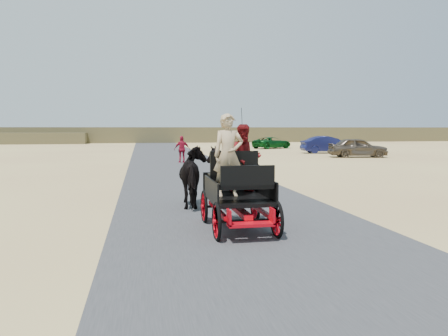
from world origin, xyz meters
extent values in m
plane|color=tan|center=(0.00, 0.00, 0.00)|extent=(140.00, 140.00, 0.00)
cube|color=#38383A|center=(0.00, 0.00, 0.01)|extent=(6.00, 140.00, 0.01)
cube|color=brown|center=(0.00, 62.00, 1.20)|extent=(140.00, 6.00, 2.40)
imported|color=black|center=(-0.77, 3.70, 0.85)|extent=(0.91, 2.01, 1.70)
imported|color=black|center=(0.33, 3.70, 0.85)|extent=(1.37, 1.54, 1.70)
imported|color=tan|center=(-0.42, 0.75, 1.62)|extent=(0.66, 0.43, 1.80)
imported|color=#660C0F|center=(0.08, 1.30, 1.51)|extent=(0.77, 0.60, 1.58)
imported|color=maroon|center=(0.34, 19.59, 0.86)|extent=(1.03, 0.48, 1.73)
imported|color=brown|center=(14.11, 22.43, 0.75)|extent=(4.64, 2.52, 1.50)
imported|color=navy|center=(14.16, 28.13, 0.76)|extent=(4.71, 1.96, 1.52)
imported|color=navy|center=(16.41, 31.86, 0.65)|extent=(4.76, 2.76, 1.30)
imported|color=#0C4C19|center=(12.01, 37.88, 0.63)|extent=(4.99, 3.81, 1.26)
camera|label=1|loc=(-2.29, -8.50, 2.20)|focal=35.00mm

